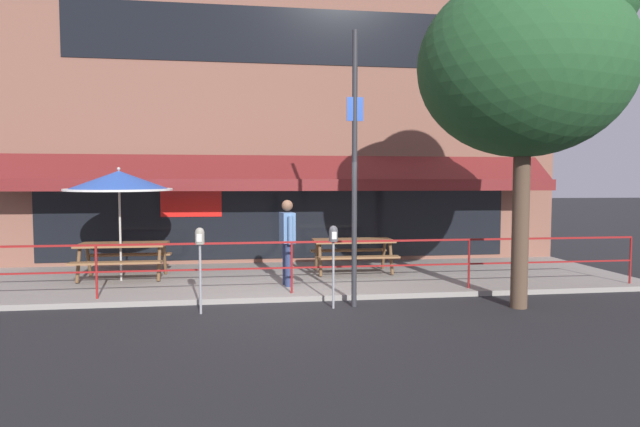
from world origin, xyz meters
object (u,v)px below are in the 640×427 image
object	(u,v)px
parking_meter_near	(200,244)
pedestrian_walking	(287,238)
street_sign_pole	(355,167)
parking_meter_far	(333,242)
picnic_table_left	(123,251)
picnic_table_centre	(353,246)
street_tree_curbside	(533,54)
patio_umbrella_left	(119,181)

from	to	relation	value
parking_meter_near	pedestrian_walking	bearing A→B (deg)	46.63
pedestrian_walking	street_sign_pole	xyz separation A→B (m)	(1.06, -1.46, 1.36)
parking_meter_near	parking_meter_far	bearing A→B (deg)	1.98
picnic_table_left	picnic_table_centre	size ratio (longest dim) A/B	1.00
pedestrian_walking	picnic_table_centre	bearing A→B (deg)	37.54
pedestrian_walking	street_tree_curbside	distance (m)	5.48
parking_meter_near	picnic_table_left	bearing A→B (deg)	124.66
pedestrian_walking	parking_meter_near	bearing A→B (deg)	-133.37
parking_meter_near	picnic_table_centre	bearing A→B (deg)	42.34
pedestrian_walking	parking_meter_near	size ratio (longest dim) A/B	1.20
picnic_table_left	patio_umbrella_left	world-z (taller)	patio_umbrella_left
picnic_table_centre	parking_meter_far	size ratio (longest dim) A/B	1.27
picnic_table_centre	pedestrian_walking	distance (m)	2.02
pedestrian_walking	parking_meter_far	world-z (taller)	pedestrian_walking
patio_umbrella_left	parking_meter_near	distance (m)	3.36
pedestrian_walking	street_tree_curbside	world-z (taller)	street_tree_curbside
parking_meter_far	pedestrian_walking	bearing A→B (deg)	113.89
picnic_table_left	parking_meter_far	world-z (taller)	parking_meter_far
patio_umbrella_left	parking_meter_near	size ratio (longest dim) A/B	1.67
parking_meter_far	street_sign_pole	world-z (taller)	street_sign_pole
patio_umbrella_left	street_tree_curbside	xyz separation A→B (m)	(7.38, -2.93, 2.11)
picnic_table_centre	parking_meter_far	world-z (taller)	parking_meter_far
patio_umbrella_left	parking_meter_far	world-z (taller)	patio_umbrella_left
street_sign_pole	pedestrian_walking	bearing A→B (deg)	125.93
picnic_table_left	pedestrian_walking	bearing A→B (deg)	-18.26
patio_umbrella_left	street_tree_curbside	size ratio (longest dim) A/B	0.39
parking_meter_near	street_sign_pole	bearing A→B (deg)	3.47
pedestrian_walking	parking_meter_far	size ratio (longest dim) A/B	1.20
parking_meter_near	parking_meter_far	world-z (taller)	same
picnic_table_left	parking_meter_far	distance (m)	4.92
parking_meter_near	parking_meter_far	size ratio (longest dim) A/B	1.00
parking_meter_far	parking_meter_near	bearing A→B (deg)	-178.02
pedestrian_walking	parking_meter_near	distance (m)	2.23
patio_umbrella_left	street_sign_pole	xyz separation A→B (m)	(4.49, -2.42, 0.23)
patio_umbrella_left	parking_meter_near	world-z (taller)	patio_umbrella_left
street_sign_pole	parking_meter_far	bearing A→B (deg)	-167.94
parking_meter_far	street_tree_curbside	distance (m)	4.55
parking_meter_far	street_tree_curbside	xyz separation A→B (m)	(3.27, -0.44, 3.14)
street_tree_curbside	picnic_table_left	bearing A→B (deg)	157.16
patio_umbrella_left	picnic_table_centre	bearing A→B (deg)	2.90
picnic_table_centre	parking_meter_near	bearing A→B (deg)	-137.66
parking_meter_far	picnic_table_left	bearing A→B (deg)	146.98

